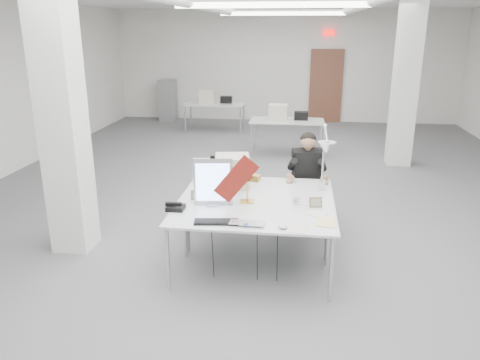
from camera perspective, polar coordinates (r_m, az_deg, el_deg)
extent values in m
cube|color=#5A5A5D|center=(7.63, 3.36, -2.52)|extent=(10.00, 14.00, 0.02)
cube|color=white|center=(14.19, 5.56, 13.62)|extent=(10.00, 0.02, 3.20)
cube|color=white|center=(5.93, -20.78, 6.54)|extent=(0.45, 0.45, 3.20)
cube|color=white|center=(9.90, 19.48, 10.85)|extent=(0.45, 0.45, 3.20)
cube|color=brown|center=(14.18, 10.43, 11.18)|extent=(0.95, 0.08, 2.10)
cube|color=red|center=(14.05, 10.79, 17.23)|extent=(0.32, 0.06, 0.16)
cylinder|color=silver|center=(7.33, -6.22, 20.71)|extent=(0.16, 13.60, 0.16)
cylinder|color=silver|center=(7.21, 15.76, 20.24)|extent=(0.16, 13.60, 0.16)
cube|color=white|center=(7.16, 3.82, 20.53)|extent=(2.80, 0.14, 0.08)
cube|color=white|center=(11.15, 5.21, 19.56)|extent=(2.80, 0.14, 0.08)
cube|color=silver|center=(5.03, 1.48, -4.37)|extent=(1.80, 0.90, 0.02)
cube|color=silver|center=(5.87, 2.38, -1.06)|extent=(1.80, 0.90, 0.02)
cube|color=silver|center=(10.32, 5.75, 7.19)|extent=(1.60, 0.80, 0.02)
cube|color=silver|center=(12.69, -3.11, 9.26)|extent=(1.60, 0.80, 0.02)
cube|color=gray|center=(14.49, -8.78, 9.60)|extent=(0.45, 0.55, 1.20)
cube|color=#B2B1B6|center=(5.24, -3.30, -0.20)|extent=(0.44, 0.10, 0.54)
cube|color=maroon|center=(5.14, -0.44, 0.13)|extent=(0.51, 0.10, 0.55)
cube|color=black|center=(4.82, -2.88, -5.12)|extent=(0.47, 0.20, 0.02)
imported|color=silver|center=(4.72, 0.72, -5.59)|extent=(0.37, 0.25, 0.03)
ellipsoid|color=#B3B3B8|center=(4.70, 5.26, -5.73)|extent=(0.11, 0.09, 0.04)
cube|color=black|center=(5.20, -7.85, -3.36)|extent=(0.19, 0.18, 0.05)
cube|color=#AE7E4B|center=(5.47, -5.30, -1.83)|extent=(0.14, 0.04, 0.11)
cube|color=olive|center=(5.28, 9.21, -2.69)|extent=(0.15, 0.07, 0.11)
cylinder|color=silver|center=(5.33, 6.85, -2.49)|extent=(0.09, 0.06, 0.09)
cube|color=silver|center=(4.74, 7.04, -5.78)|extent=(0.23, 0.30, 0.01)
cube|color=#E8D68A|center=(4.91, 10.43, -5.07)|extent=(0.24, 0.30, 0.01)
cube|color=silver|center=(5.11, 9.24, -4.09)|extent=(0.25, 0.25, 0.01)
cube|color=#C1B3A0|center=(5.87, -0.94, 1.09)|extent=(0.48, 0.46, 0.40)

